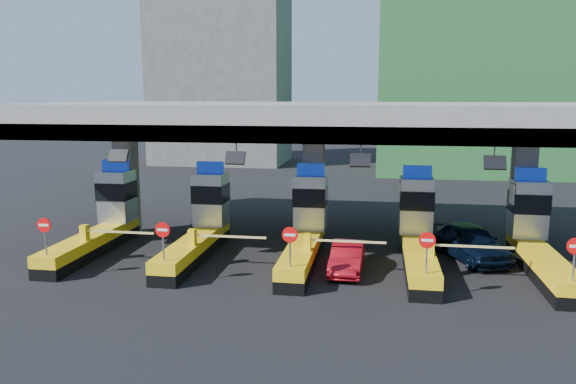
# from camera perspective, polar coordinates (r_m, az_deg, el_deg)

# --- Properties ---
(ground) EXTENTS (120.00, 120.00, 0.00)m
(ground) POSITION_cam_1_polar(r_m,az_deg,el_deg) (26.00, 1.80, -6.71)
(ground) COLOR black
(ground) RESTS_ON ground
(toll_canopy) EXTENTS (28.00, 12.09, 7.00)m
(toll_canopy) POSITION_cam_1_polar(r_m,az_deg,el_deg) (27.80, 2.64, 7.21)
(toll_canopy) COLOR slate
(toll_canopy) RESTS_ON ground
(toll_lane_far_left) EXTENTS (4.43, 8.00, 4.16)m
(toll_lane_far_left) POSITION_cam_1_polar(r_m,az_deg,el_deg) (28.89, -18.21, -2.66)
(toll_lane_far_left) COLOR black
(toll_lane_far_left) RESTS_ON ground
(toll_lane_left) EXTENTS (4.43, 8.00, 4.16)m
(toll_lane_left) POSITION_cam_1_polar(r_m,az_deg,el_deg) (26.98, -8.71, -3.14)
(toll_lane_left) COLOR black
(toll_lane_left) RESTS_ON ground
(toll_lane_center) EXTENTS (4.43, 8.00, 4.16)m
(toll_lane_center) POSITION_cam_1_polar(r_m,az_deg,el_deg) (25.90, 1.90, -3.57)
(toll_lane_center) COLOR black
(toll_lane_center) RESTS_ON ground
(toll_lane_right) EXTENTS (4.43, 8.00, 4.16)m
(toll_lane_right) POSITION_cam_1_polar(r_m,az_deg,el_deg) (25.77, 13.02, -3.89)
(toll_lane_right) COLOR black
(toll_lane_right) RESTS_ON ground
(toll_lane_far_right) EXTENTS (4.43, 8.00, 4.16)m
(toll_lane_far_right) POSITION_cam_1_polar(r_m,az_deg,el_deg) (26.60, 23.85, -4.07)
(toll_lane_far_right) COLOR black
(toll_lane_far_right) RESTS_ON ground
(bg_building_scaffold) EXTENTS (18.00, 12.00, 28.00)m
(bg_building_scaffold) POSITION_cam_1_polar(r_m,az_deg,el_deg) (57.78, 18.64, 15.89)
(bg_building_scaffold) COLOR #1E5926
(bg_building_scaffold) RESTS_ON ground
(bg_building_concrete) EXTENTS (14.00, 10.00, 18.00)m
(bg_building_concrete) POSITION_cam_1_polar(r_m,az_deg,el_deg) (63.12, -6.74, 11.21)
(bg_building_concrete) COLOR #4C4C49
(bg_building_concrete) RESTS_ON ground
(van) EXTENTS (3.56, 5.18, 1.64)m
(van) POSITION_cam_1_polar(r_m,az_deg,el_deg) (26.87, 18.03, -4.84)
(van) COLOR black
(van) RESTS_ON ground
(red_car) EXTENTS (1.41, 3.79, 1.24)m
(red_car) POSITION_cam_1_polar(r_m,az_deg,el_deg) (24.00, 6.04, -6.64)
(red_car) COLOR maroon
(red_car) RESTS_ON ground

